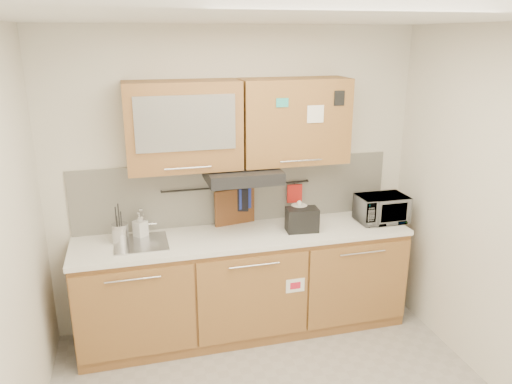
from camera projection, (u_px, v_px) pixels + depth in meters
ceiling at (296, 18)px, 2.58m from camera, size 3.20×3.20×0.00m
wall_back at (236, 180)px, 4.36m from camera, size 3.20×0.00×3.20m
base_cabinet at (245, 288)px, 4.34m from camera, size 2.80×0.64×0.88m
countertop at (245, 236)px, 4.19m from camera, size 2.82×0.62×0.04m
backsplash at (236, 192)px, 4.38m from camera, size 2.80×0.02×0.56m
upper_cabinets at (239, 123)px, 4.03m from camera, size 1.82×0.37×0.70m
range_hood at (242, 175)px, 4.09m from camera, size 0.60×0.46×0.10m
sink at (141, 243)px, 4.00m from camera, size 0.42×0.40×0.26m
utensil_rail at (237, 186)px, 4.32m from camera, size 1.30×0.02×0.02m
utensil_crock at (120, 233)px, 3.98m from camera, size 0.15×0.15×0.33m
kettle at (299, 217)px, 4.30m from camera, size 0.18×0.18×0.24m
toaster at (302, 219)px, 4.22m from camera, size 0.28×0.18×0.20m
microwave at (381, 209)px, 4.44m from camera, size 0.43×0.29×0.24m
soap_bottle at (140, 225)px, 4.09m from camera, size 0.13×0.13×0.21m
cutting_board at (235, 214)px, 4.38m from camera, size 0.37×0.09×0.45m
oven_mitt at (245, 199)px, 4.36m from camera, size 0.11×0.05×0.18m
dark_pouch at (241, 200)px, 4.35m from camera, size 0.13×0.07×0.20m
pot_holder at (295, 194)px, 4.47m from camera, size 0.14×0.03×0.17m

